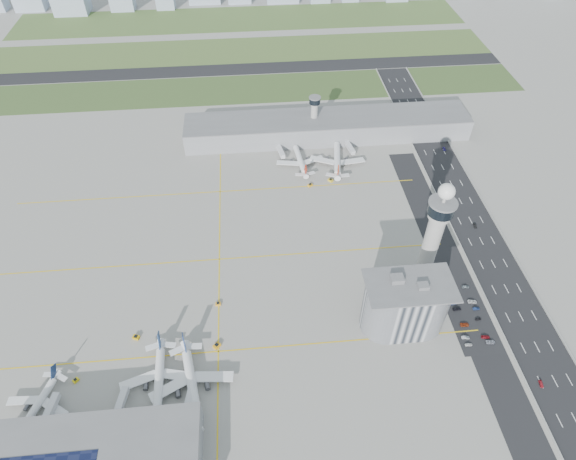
{
  "coord_description": "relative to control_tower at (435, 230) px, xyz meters",
  "views": [
    {
      "loc": [
        -17.82,
        -156.03,
        206.1
      ],
      "look_at": [
        0.0,
        35.0,
        15.0
      ],
      "focal_mm": 30.0,
      "sensor_mm": 36.0,
      "label": 1
    }
  ],
  "objects": [
    {
      "name": "ground",
      "position": [
        -72.0,
        -8.0,
        -35.04
      ],
      "size": [
        1000.0,
        1000.0,
        0.0
      ],
      "primitive_type": "plane",
      "color": "#9F9D94"
    },
    {
      "name": "grass_strip_0",
      "position": [
        -92.0,
        217.0,
        -35.0
      ],
      "size": [
        480.0,
        50.0,
        0.08
      ],
      "primitive_type": "cube",
      "color": "#395226",
      "rests_on": "ground"
    },
    {
      "name": "grass_strip_1",
      "position": [
        -92.0,
        292.0,
        -35.0
      ],
      "size": [
        480.0,
        60.0,
        0.08
      ],
      "primitive_type": "cube",
      "color": "#4E6F34",
      "rests_on": "ground"
    },
    {
      "name": "grass_strip_2",
      "position": [
        -92.0,
        372.0,
        -35.0
      ],
      "size": [
        480.0,
        70.0,
        0.08
      ],
      "primitive_type": "cube",
      "color": "#415628",
      "rests_on": "ground"
    },
    {
      "name": "runway",
      "position": [
        -92.0,
        254.0,
        -34.98
      ],
      "size": [
        480.0,
        22.0,
        0.1
      ],
      "primitive_type": "cube",
      "color": "black",
      "rests_on": "ground"
    },
    {
      "name": "highway",
      "position": [
        43.0,
        -8.0,
        -34.99
      ],
      "size": [
        28.0,
        500.0,
        0.1
      ],
      "primitive_type": "cube",
      "color": "black",
      "rests_on": "ground"
    },
    {
      "name": "barrier_left",
      "position": [
        29.0,
        -8.0,
        -34.44
      ],
      "size": [
        0.6,
        500.0,
        1.2
      ],
      "primitive_type": "cube",
      "color": "#9E9E99",
      "rests_on": "ground"
    },
    {
      "name": "barrier_right",
      "position": [
        57.0,
        -8.0,
        -34.44
      ],
      "size": [
        0.6,
        500.0,
        1.2
      ],
      "primitive_type": "cube",
      "color": "#9E9E99",
      "rests_on": "ground"
    },
    {
      "name": "landside_road",
      "position": [
        18.0,
        -18.0,
        -35.0
      ],
      "size": [
        18.0,
        260.0,
        0.08
      ],
      "primitive_type": "cube",
      "color": "black",
      "rests_on": "ground"
    },
    {
      "name": "parking_lot",
      "position": [
        16.0,
        -30.0,
        -34.99
      ],
      "size": [
        20.0,
        44.0,
        0.1
      ],
      "primitive_type": "cube",
      "color": "black",
      "rests_on": "ground"
    },
    {
      "name": "taxiway_line_h_0",
      "position": [
        -112.0,
        -38.0,
        -35.04
      ],
      "size": [
        260.0,
        0.6,
        0.01
      ],
      "primitive_type": "cube",
      "color": "yellow",
      "rests_on": "ground"
    },
    {
      "name": "taxiway_line_h_1",
      "position": [
        -112.0,
        22.0,
        -35.04
      ],
      "size": [
        260.0,
        0.6,
        0.01
      ],
      "primitive_type": "cube",
      "color": "yellow",
      "rests_on": "ground"
    },
    {
      "name": "taxiway_line_h_2",
      "position": [
        -112.0,
        82.0,
        -35.04
      ],
      "size": [
        260.0,
        0.6,
        0.01
      ],
      "primitive_type": "cube",
      "color": "yellow",
      "rests_on": "ground"
    },
    {
      "name": "taxiway_line_v",
      "position": [
        -112.0,
        22.0,
        -35.04
      ],
      "size": [
        0.6,
        260.0,
        0.01
      ],
      "primitive_type": "cube",
      "color": "yellow",
      "rests_on": "ground"
    },
    {
      "name": "control_tower",
      "position": [
        0.0,
        0.0,
        0.0
      ],
      "size": [
        14.0,
        14.0,
        64.5
      ],
      "color": "#ADAAA5",
      "rests_on": "ground"
    },
    {
      "name": "secondary_tower",
      "position": [
        -42.0,
        142.0,
        -16.24
      ],
      "size": [
        8.6,
        8.6,
        31.9
      ],
      "color": "#ADAAA5",
      "rests_on": "ground"
    },
    {
      "name": "admin_building",
      "position": [
        -20.01,
        -30.0,
        -19.74
      ],
      "size": [
        42.0,
        24.0,
        33.5
      ],
      "color": "#B2B2B7",
      "rests_on": "ground"
    },
    {
      "name": "terminal_pier",
      "position": [
        -32.0,
        140.0,
        -27.14
      ],
      "size": [
        210.0,
        32.0,
        15.8
      ],
      "color": "gray",
      "rests_on": "ground"
    },
    {
      "name": "airplane_near_a",
      "position": [
        -190.78,
        -59.82,
        -30.15
      ],
      "size": [
        39.4,
        42.66,
        9.78
      ],
      "primitive_type": null,
      "rotation": [
        0.0,
        0.0,
        -1.9
      ],
      "color": "white",
      "rests_on": "ground"
    },
    {
      "name": "airplane_near_b",
      "position": [
        -138.44,
        -52.68,
        -29.11
      ],
      "size": [
        37.74,
        43.83,
        11.86
      ],
      "primitive_type": null,
      "rotation": [
        0.0,
        0.0,
        -1.53
      ],
      "color": "white",
      "rests_on": "ground"
    },
    {
      "name": "airplane_near_c",
      "position": [
        -123.34,
        -56.47,
        -28.64
      ],
      "size": [
        47.01,
        52.4,
        12.8
      ],
      "primitive_type": null,
      "rotation": [
        0.0,
        0.0,
        -1.38
      ],
      "color": "white",
      "rests_on": "ground"
    },
    {
      "name": "airplane_far_a",
      "position": [
        -56.03,
        107.89,
        -29.43
      ],
      "size": [
        37.9,
        43.29,
        11.23
      ],
      "primitive_type": null,
      "rotation": [
        0.0,
        0.0,
        1.67
      ],
      "color": "white",
      "rests_on": "ground"
    },
    {
      "name": "airplane_far_b",
      "position": [
        -29.95,
        106.15,
        -28.61
      ],
      "size": [
        45.54,
        51.32,
        12.87
      ],
      "primitive_type": null,
      "rotation": [
        0.0,
        0.0,
        1.42
      ],
      "color": "white",
      "rests_on": "ground"
    },
    {
      "name": "jet_bridge_near_0",
      "position": [
        -185.0,
        -69.0,
        -32.19
      ],
      "size": [
        5.39,
        14.31,
        5.7
      ],
      "primitive_type": null,
      "rotation": [
        0.0,
        0.0,
        1.4
      ],
      "color": "silver",
      "rests_on": "ground"
    },
    {
      "name": "jet_bridge_near_1",
      "position": [
        -155.0,
        -69.0,
        -32.19
      ],
      "size": [
        5.39,
        14.31,
        5.7
      ],
      "primitive_type": null,
      "rotation": [
        0.0,
        0.0,
        1.4
      ],
      "color": "silver",
      "rests_on": "ground"
    },
    {
      "name": "jet_bridge_near_2",
      "position": [
        -125.0,
        -69.0,
        -32.19
      ],
      "size": [
        5.39,
        14.31,
        5.7
      ],
      "primitive_type": null,
      "rotation": [
        0.0,
        0.0,
        1.4
      ],
      "color": "silver",
      "rests_on": "ground"
    },
    {
      "name": "jet_bridge_far_0",
      "position": [
        -70.0,
        124.0,
        -32.19
      ],
      "size": [
        5.39,
        14.31,
        5.7
      ],
      "primitive_type": null,
      "rotation": [
        0.0,
        0.0,
        -1.4
      ],
      "color": "silver",
      "rests_on": "ground"
    },
    {
      "name": "jet_bridge_far_1",
      "position": [
        -20.0,
        124.0,
        -32.19
      ],
      "size": [
        5.39,
        14.31,
        5.7
      ],
      "primitive_type": null,
      "rotation": [
        0.0,
        0.0,
        -1.4
      ],
      "color": "silver",
      "rests_on": "ground"
    },
    {
      "name": "tug_0",
      "position": [
        -177.34,
        -47.4,
        -34.24
      ],
      "size": [
        3.29,
        3.3,
        1.61
      ],
      "primitive_type": null,
      "rotation": [
        0.0,
        0.0,
        -0.78
      ],
      "color": "yellow",
      "rests_on": "ground"
    },
    {
      "name": "tug_1",
      "position": [
        -152.55,
        -26.69,
        -34.09
      ],
      "size": [
        3.85,
        3.27,
        1.9
      ],
      "primitive_type": null,
      "rotation": [
        0.0,
        0.0,
        -1.94
      ],
      "color": "#D39C08",
      "rests_on": "ground"
    },
    {
      "name": "tug_2",
      "position": [
        -112.69,
        -35.25,
        -34.01
      ],
      "size": [
        4.25,
        4.2,
        2.06
      ],
      "primitive_type": null,
      "rotation": [
        0.0,
        0.0,
        2.32
      ],
      "color": "orange",
      "rests_on": "ground"
    },
    {
      "name": "tug_3",
      "position": [
        -112.36,
        -10.0,
        -34.24
      ],
      "size": [
        2.89,
        2.09,
        1.61
      ],
      "primitive_type": null,
      "rotation": [
        0.0,
        0.0,
        1.64
      ],
      "color": "orange",
      "rests_on": "ground"
    },
    {
      "name": "tug_4",
      "position": [
        -52.03,
        82.27,
        -34.14
      ],
      "size": [
        3.76,
        3.58,
        1.8
      ],
      "primitive_type": null,
      "rotation": [
        0.0,
        0.0,
        -0.91
      ],
      "color": "gold",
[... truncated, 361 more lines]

